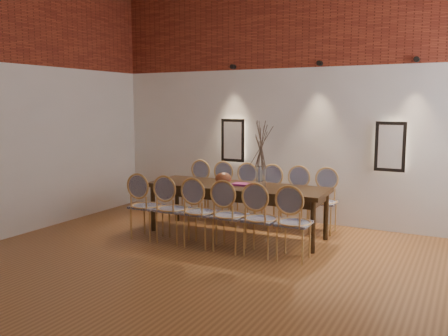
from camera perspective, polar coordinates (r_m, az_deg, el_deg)
The scene contains 25 objects.
floor at distance 4.94m, azimuth -3.48°, elevation -15.36°, with size 7.00×7.00×0.02m, color #915A2D.
wall_back at distance 7.80m, azimuth 10.17°, elevation 8.14°, with size 7.00×0.10×4.00m, color silver.
brick_band_back at distance 7.85m, azimuth 10.24°, elevation 17.32°, with size 7.00×0.02×1.50m, color maroon.
niche_left at distance 8.22m, azimuth 1.16°, elevation 3.35°, with size 0.36×0.06×0.66m, color #FFEAC6.
niche_right at distance 7.44m, azimuth 19.40°, elevation 2.45°, with size 0.36×0.06×0.66m, color #FFEAC6.
spot_fixture_left at distance 8.20m, azimuth 1.09°, elevation 12.09°, with size 0.08×0.08×0.10m, color black.
spot_fixture_mid at distance 7.64m, azimuth 11.43°, elevation 12.25°, with size 0.08×0.08×0.10m, color black.
spot_fixture_right at distance 7.37m, azimuth 22.17°, elevation 12.02°, with size 0.08×0.08×0.10m, color black.
dining_table at distance 7.00m, azimuth 1.53°, elevation -5.09°, with size 2.64×0.85×0.75m, color #34200E.
chair_near_a at distance 6.92m, azimuth -9.29°, elevation -4.54°, with size 0.44×0.44×0.94m, color tan, non-canonical shape.
chair_near_b at distance 6.68m, azimuth -6.19°, elevation -4.92°, with size 0.44×0.44×0.94m, color tan, non-canonical shape.
chair_near_c at distance 6.46m, azimuth -2.87°, elevation -5.32°, with size 0.44×0.44×0.94m, color tan, non-canonical shape.
chair_near_d at distance 6.26m, azimuth 0.68°, elevation -5.73°, with size 0.44×0.44×0.94m, color tan, non-canonical shape.
chair_near_e at distance 6.09m, azimuth 4.45°, elevation -6.14°, with size 0.44×0.44×0.94m, color tan, non-canonical shape.
chair_near_f at distance 5.95m, azimuth 8.42°, elevation -6.54°, with size 0.44×0.44×0.94m, color tan, non-canonical shape.
chair_far_a at distance 8.08m, azimuth -3.50°, elevation -2.67°, with size 0.44×0.44×0.94m, color tan, non-canonical shape.
chair_far_b at distance 7.88m, azimuth -0.71°, elevation -2.93°, with size 0.44×0.44×0.94m, color tan, non-canonical shape.
chair_far_c at distance 7.69m, azimuth 2.23°, elevation -3.20°, with size 0.44×0.44×0.94m, color tan, non-canonical shape.
chair_far_d at distance 7.53m, azimuth 5.30°, elevation -3.46°, with size 0.44×0.44×0.94m, color tan, non-canonical shape.
chair_far_e at distance 7.39m, azimuth 8.50°, elevation -3.73°, with size 0.44×0.44×0.94m, color tan, non-canonical shape.
chair_far_f at distance 7.27m, azimuth 11.82°, elevation -4.00°, with size 0.44×0.44×0.94m, color tan, non-canonical shape.
vase at distance 6.75m, azimuth 4.45°, elevation -1.05°, with size 0.14×0.14×0.30m, color silver.
dried_branches at distance 6.70m, azimuth 4.49°, elevation 2.76°, with size 0.50×0.50×0.70m, color brown, non-canonical shape.
bowl at distance 6.94m, azimuth -0.09°, elevation -1.28°, with size 0.24×0.24×0.18m, color brown.
book at distance 6.90m, azimuth 2.16°, elevation -1.98°, with size 0.26×0.18×0.03m, color #872364.
Camera 1 is at (2.37, -3.88, 1.93)m, focal length 38.00 mm.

